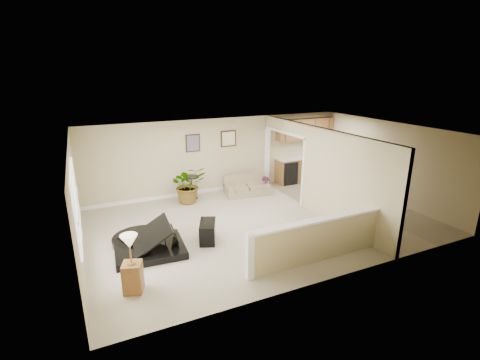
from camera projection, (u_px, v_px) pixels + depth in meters
name	position (u px, v px, depth m)	size (l,w,h in m)	color
floor	(261.00, 222.00, 9.57)	(9.00, 9.00, 0.00)	tan
back_wall	(220.00, 155.00, 11.79)	(9.00, 0.04, 2.50)	#C6B587
front_wall	(337.00, 221.00, 6.60)	(9.00, 0.04, 2.50)	#C6B587
left_wall	(76.00, 205.00, 7.39)	(0.04, 6.00, 2.50)	#C6B587
right_wall	(387.00, 161.00, 11.00)	(0.04, 6.00, 2.50)	#C6B587
ceiling	(263.00, 132.00, 8.82)	(9.00, 6.00, 0.04)	silver
kitchen_vinyl	(350.00, 204.00, 10.83)	(2.70, 6.00, 0.01)	gray
interior_partition	(312.00, 170.00, 10.15)	(0.18, 5.99, 2.50)	#C6B587
pony_half_wall	(315.00, 240.00, 7.45)	(3.42, 0.22, 1.00)	#C6B587
left_window	(76.00, 204.00, 6.90)	(0.05, 2.15, 1.45)	white
wall_art_left	(193.00, 143.00, 11.24)	(0.48, 0.04, 0.58)	#3B2215
wall_mirror	(228.00, 139.00, 11.72)	(0.55, 0.04, 0.55)	#3B2215
kitchen_cabinets	(302.00, 158.00, 12.95)	(2.36, 0.65, 2.33)	#986431
piano	(145.00, 226.00, 7.92)	(1.87, 1.94, 1.45)	black
piano_bench	(208.00, 231.00, 8.46)	(0.37, 0.73, 0.49)	black
loveseat	(246.00, 185.00, 11.72)	(1.57, 1.03, 0.83)	tan
accent_table	(192.00, 184.00, 11.22)	(0.52, 0.52, 0.75)	black
palm_plant	(188.00, 185.00, 10.85)	(1.08, 0.94, 1.19)	black
small_plant	(265.00, 186.00, 11.76)	(0.34, 0.34, 0.59)	black
lamp_stand	(132.00, 268.00, 6.43)	(0.44, 0.44, 1.17)	#986431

